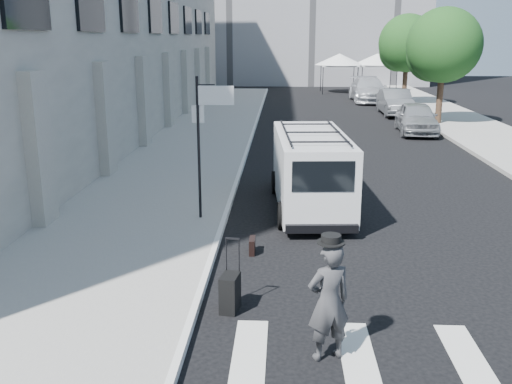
# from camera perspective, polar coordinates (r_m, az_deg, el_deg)

# --- Properties ---
(ground) EXTENTS (120.00, 120.00, 0.00)m
(ground) POSITION_cam_1_polar(r_m,az_deg,el_deg) (11.38, 5.31, -8.36)
(ground) COLOR black
(ground) RESTS_ON ground
(sidewalk_left) EXTENTS (4.50, 48.00, 0.15)m
(sidewalk_left) POSITION_cam_1_polar(r_m,az_deg,el_deg) (27.05, -5.17, 5.70)
(sidewalk_left) COLOR gray
(sidewalk_left) RESTS_ON ground
(sidewalk_right) EXTENTS (4.00, 56.00, 0.15)m
(sidewalk_right) POSITION_cam_1_polar(r_m,az_deg,el_deg) (32.19, 20.11, 6.37)
(sidewalk_right) COLOR gray
(sidewalk_right) RESTS_ON ground
(building_left) EXTENTS (10.00, 44.00, 12.00)m
(building_left) POSITION_cam_1_polar(r_m,az_deg,el_deg) (30.50, -19.18, 17.21)
(building_left) COLOR gray
(building_left) RESTS_ON ground
(sign_pole) EXTENTS (1.03, 0.07, 3.50)m
(sign_pole) POSITION_cam_1_polar(r_m,az_deg,el_deg) (13.87, -4.86, 7.36)
(sign_pole) COLOR black
(sign_pole) RESTS_ON sidewalk_left
(tree_near) EXTENTS (3.80, 3.83, 6.03)m
(tree_near) POSITION_cam_1_polar(r_m,az_deg,el_deg) (31.62, 18.02, 13.52)
(tree_near) COLOR black
(tree_near) RESTS_ON ground
(tree_far) EXTENTS (3.80, 3.83, 6.03)m
(tree_far) POSITION_cam_1_polar(r_m,az_deg,el_deg) (40.38, 14.70, 13.99)
(tree_far) COLOR black
(tree_far) RESTS_ON ground
(tent_left) EXTENTS (4.00, 4.00, 3.20)m
(tent_left) POSITION_cam_1_polar(r_m,az_deg,el_deg) (48.67, 8.34, 12.97)
(tent_left) COLOR black
(tent_left) RESTS_ON ground
(tent_right) EXTENTS (4.00, 4.00, 3.20)m
(tent_right) POSITION_cam_1_polar(r_m,az_deg,el_deg) (49.56, 12.06, 12.83)
(tent_right) COLOR black
(tent_right) RESTS_ON ground
(businessman) EXTENTS (0.76, 0.63, 1.79)m
(businessman) POSITION_cam_1_polar(r_m,az_deg,el_deg) (8.35, 7.29, -10.85)
(businessman) COLOR #38373A
(businessman) RESTS_ON ground
(briefcase) EXTENTS (0.12, 0.44, 0.34)m
(briefcase) POSITION_cam_1_polar(r_m,az_deg,el_deg) (12.41, -0.38, -5.39)
(briefcase) COLOR black
(briefcase) RESTS_ON ground
(suitcase) EXTENTS (0.35, 0.49, 1.26)m
(suitcase) POSITION_cam_1_polar(r_m,az_deg,el_deg) (9.88, -2.62, -10.02)
(suitcase) COLOR black
(suitcase) RESTS_ON ground
(cargo_van) EXTENTS (2.19, 5.52, 2.06)m
(cargo_van) POSITION_cam_1_polar(r_m,az_deg,el_deg) (15.52, 5.44, 2.28)
(cargo_van) COLOR silver
(cargo_van) RESTS_ON ground
(parked_car_a) EXTENTS (2.12, 4.53, 1.50)m
(parked_car_a) POSITION_cam_1_polar(r_m,az_deg,el_deg) (28.88, 15.75, 7.15)
(parked_car_a) COLOR gray
(parked_car_a) RESTS_ON ground
(parked_car_b) EXTENTS (1.63, 4.61, 1.52)m
(parked_car_b) POSITION_cam_1_polar(r_m,az_deg,el_deg) (35.42, 13.75, 8.71)
(parked_car_b) COLOR #53565A
(parked_car_b) RESTS_ON ground
(parked_car_c) EXTENTS (2.39, 5.86, 1.70)m
(parked_car_c) POSITION_cam_1_polar(r_m,az_deg,el_deg) (42.44, 11.17, 10.00)
(parked_car_c) COLOR #B3B5BB
(parked_car_c) RESTS_ON ground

